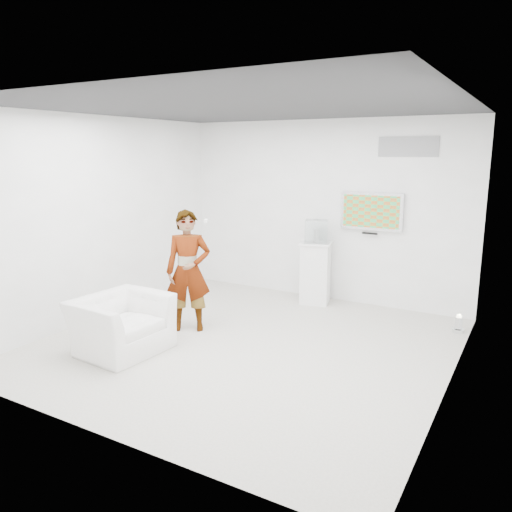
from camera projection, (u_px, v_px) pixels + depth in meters
name	position (u px, v px, depth m)	size (l,w,h in m)	color
room	(247.00, 231.00, 6.25)	(5.01, 5.01, 3.00)	beige
tv	(372.00, 211.00, 7.91)	(1.00, 0.08, 0.60)	silver
logo_decal	(408.00, 147.00, 7.49)	(0.90, 0.02, 0.30)	gray
person	(188.00, 271.00, 6.94)	(0.62, 0.41, 1.70)	white
armchair	(121.00, 324.00, 6.27)	(1.08, 0.94, 0.70)	white
pedestal	(315.00, 272.00, 8.26)	(0.50, 0.50, 1.03)	white
floor_uplight	(459.00, 324.00, 6.95)	(0.16, 0.16, 0.25)	silver
vitrine	(316.00, 231.00, 8.12)	(0.36, 0.36, 0.36)	white
console	(316.00, 235.00, 8.13)	(0.05, 0.16, 0.22)	white
wii_remote	(206.00, 221.00, 6.95)	(0.04, 0.15, 0.04)	white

